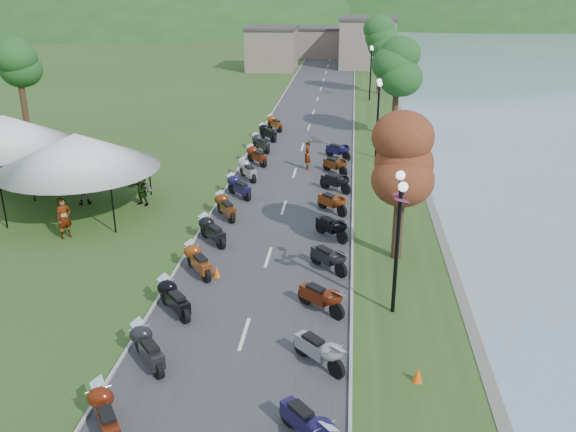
{
  "coord_description": "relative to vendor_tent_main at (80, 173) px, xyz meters",
  "views": [
    {
      "loc": [
        3.25,
        -1.2,
        11.11
      ],
      "look_at": [
        0.68,
        23.6,
        1.3
      ],
      "focal_mm": 38.0,
      "sensor_mm": 36.0,
      "label": 1
    }
  ],
  "objects": [
    {
      "name": "road",
      "position": [
        10.11,
        13.34,
        -1.99
      ],
      "size": [
        7.0,
        120.0,
        0.02
      ],
      "primitive_type": "cube",
      "color": "#3B3B3E",
      "rests_on": "ground"
    },
    {
      "name": "moto_row_left",
      "position": [
        7.48,
        -4.96,
        -1.45
      ],
      "size": [
        2.6,
        48.57,
        1.1
      ],
      "primitive_type": null,
      "color": "#331411",
      "rests_on": "ground"
    },
    {
      "name": "pedestrian_b",
      "position": [
        -0.42,
        0.87,
        -2.0
      ],
      "size": [
        0.98,
        0.76,
        1.79
      ],
      "primitive_type": "imported",
      "rotation": [
        0.0,
        0.0,
        3.51
      ],
      "color": "slate",
      "rests_on": "ground"
    },
    {
      "name": "hills_backdrop",
      "position": [
        10.11,
        173.34,
        -2.0
      ],
      "size": [
        360.0,
        120.0,
        76.0
      ],
      "primitive_type": null,
      "color": "#285621",
      "rests_on": "ground"
    },
    {
      "name": "vendor_tent_side",
      "position": [
        -5.79,
        3.64,
        0.0
      ],
      "size": [
        5.25,
        5.25,
        4.0
      ],
      "primitive_type": null,
      "color": "white",
      "rests_on": "ground"
    },
    {
      "name": "pedestrian_a",
      "position": [
        0.66,
        -3.49,
        -2.0
      ],
      "size": [
        0.84,
        0.87,
        1.92
      ],
      "primitive_type": "imported",
      "rotation": [
        0.0,
        0.0,
        0.9
      ],
      "color": "slate",
      "rests_on": "ground"
    },
    {
      "name": "far_building",
      "position": [
        8.11,
        58.34,
        0.5
      ],
      "size": [
        18.0,
        16.0,
        5.0
      ],
      "primitive_type": "cube",
      "color": "gray",
      "rests_on": "ground"
    },
    {
      "name": "vendor_tent_main",
      "position": [
        0.0,
        0.0,
        0.0
      ],
      "size": [
        5.33,
        5.33,
        4.0
      ],
      "primitive_type": null,
      "color": "white",
      "rests_on": "ground"
    },
    {
      "name": "moto_row_right",
      "position": [
        12.61,
        -5.59,
        -1.45
      ],
      "size": [
        2.6,
        35.19,
        1.1
      ],
      "primitive_type": null,
      "color": "#331411",
      "rests_on": "ground"
    },
    {
      "name": "tree_lakeside",
      "position": [
        15.5,
        -4.1,
        1.44
      ],
      "size": [
        2.48,
        2.48,
        6.88
      ],
      "primitive_type": null,
      "color": "#266124",
      "rests_on": "ground"
    }
  ]
}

